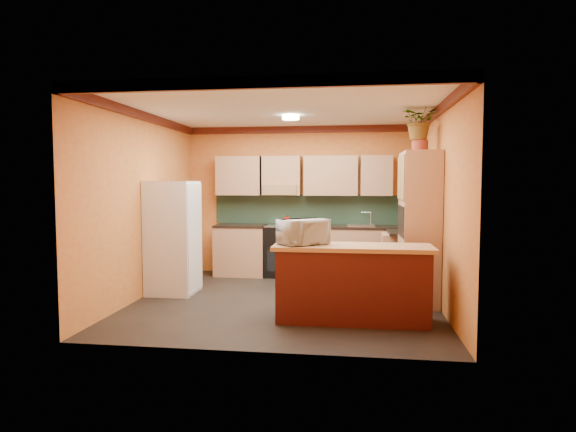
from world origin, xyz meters
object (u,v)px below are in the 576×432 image
at_px(stove, 282,251).
at_px(pantry, 419,228).
at_px(breakfast_bar, 352,286).
at_px(base_cabinets_back, 317,252).
at_px(microwave, 303,232).
at_px(fridge, 173,238).

xyz_separation_m(stove, pantry, (2.16, -1.68, 0.59)).
distance_m(pantry, breakfast_bar, 1.50).
bearing_deg(base_cabinets_back, stove, -180.00).
bearing_deg(breakfast_bar, base_cabinets_back, 103.16).
xyz_separation_m(breakfast_bar, microwave, (-0.60, 0.00, 0.64)).
bearing_deg(pantry, stove, 142.10).
xyz_separation_m(base_cabinets_back, microwave, (0.03, -2.71, 0.64)).
height_order(base_cabinets_back, pantry, pantry).
distance_m(pantry, microwave, 1.82).
height_order(base_cabinets_back, microwave, microwave).
relative_size(stove, pantry, 0.43).
xyz_separation_m(pantry, microwave, (-1.51, -1.03, 0.03)).
height_order(fridge, breakfast_bar, fridge).
xyz_separation_m(base_cabinets_back, stove, (-0.63, -0.00, 0.02)).
relative_size(stove, microwave, 1.64).
bearing_deg(fridge, pantry, -1.93).
bearing_deg(microwave, stove, 65.11).
xyz_separation_m(base_cabinets_back, pantry, (1.54, -1.68, 0.61)).
bearing_deg(microwave, breakfast_bar, -38.53).
relative_size(pantry, microwave, 3.79).
distance_m(base_cabinets_back, microwave, 2.78).
distance_m(stove, pantry, 2.80).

